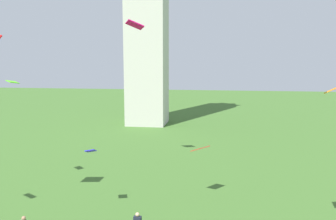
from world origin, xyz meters
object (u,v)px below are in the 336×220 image
at_px(kite_flying_0, 91,151).
at_px(kite_flying_6, 333,89).
at_px(kite_flying_5, 200,149).
at_px(kite_flying_4, 13,82).
at_px(kite_flying_2, 135,25).

bearing_deg(kite_flying_0, kite_flying_6, 74.34).
bearing_deg(kite_flying_6, kite_flying_5, 62.36).
relative_size(kite_flying_0, kite_flying_5, 0.64).
height_order(kite_flying_5, kite_flying_6, kite_flying_6).
distance_m(kite_flying_4, kite_flying_5, 15.63).
distance_m(kite_flying_2, kite_flying_5, 13.58).
xyz_separation_m(kite_flying_0, kite_flying_5, (7.25, 3.46, -0.46)).
relative_size(kite_flying_0, kite_flying_6, 0.77).
xyz_separation_m(kite_flying_0, kite_flying_4, (-7.61, 3.34, 4.41)).
bearing_deg(kite_flying_5, kite_flying_6, -88.25).
bearing_deg(kite_flying_4, kite_flying_2, 76.69).
bearing_deg(kite_flying_0, kite_flying_2, 168.87).
distance_m(kite_flying_0, kite_flying_5, 8.05).
bearing_deg(kite_flying_5, kite_flying_4, 129.61).
distance_m(kite_flying_4, kite_flying_6, 22.86).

